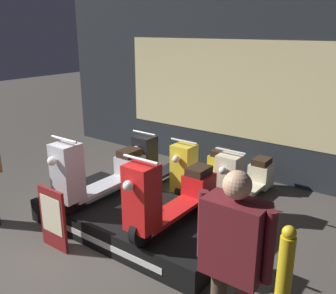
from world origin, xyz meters
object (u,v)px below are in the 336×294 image
object	(u,v)px
person_right_browsing	(233,252)
price_sign_board	(53,219)
scooter_backrow_2	(244,180)
street_bollard	(284,275)
scooter_display_left	(98,173)
scooter_backrow_1	(201,169)
scooter_backrow_0	(164,160)
scooter_display_right	(170,196)

from	to	relation	value
person_right_browsing	price_sign_board	bearing A→B (deg)	176.62
scooter_backrow_2	street_bollard	xyz separation A→B (m)	(1.35, -2.02, 0.11)
scooter_display_left	scooter_backrow_2	bearing A→B (deg)	49.80
scooter_backrow_1	price_sign_board	distance (m)	2.56
scooter_display_left	scooter_backrow_2	distance (m)	2.19
price_sign_board	street_bollard	size ratio (longest dim) A/B	0.80
scooter_backrow_0	person_right_browsing	bearing A→B (deg)	-44.76
scooter_backrow_2	street_bollard	distance (m)	2.43
person_right_browsing	street_bollard	bearing A→B (deg)	71.06
street_bollard	scooter_backrow_1	bearing A→B (deg)	136.32
scooter_backrow_0	price_sign_board	bearing A→B (deg)	-84.92
scooter_backrow_1	person_right_browsing	world-z (taller)	person_right_browsing
scooter_display_right	price_sign_board	size ratio (longest dim) A/B	2.03
scooter_backrow_0	scooter_backrow_2	distance (m)	1.53
scooter_display_left	scooter_backrow_1	world-z (taller)	scooter_display_left
scooter_backrow_2	scooter_backrow_0	bearing A→B (deg)	180.00
scooter_display_left	scooter_display_right	distance (m)	1.22
scooter_display_right	person_right_browsing	world-z (taller)	person_right_browsing
scooter_backrow_0	street_bollard	size ratio (longest dim) A/B	1.63
price_sign_board	scooter_backrow_0	bearing A→B (deg)	95.08
scooter_display_left	scooter_backrow_0	distance (m)	1.69
person_right_browsing	street_bollard	xyz separation A→B (m)	(0.21, 0.63, -0.49)
person_right_browsing	street_bollard	size ratio (longest dim) A/B	1.66
person_right_browsing	street_bollard	world-z (taller)	person_right_browsing
scooter_backrow_0	scooter_backrow_1	bearing A→B (deg)	0.00
scooter_backrow_0	scooter_display_right	bearing A→B (deg)	-50.82
scooter_backrow_1	scooter_backrow_2	bearing A→B (deg)	0.00
price_sign_board	scooter_display_right	bearing A→B (deg)	36.68
scooter_display_right	street_bollard	bearing A→B (deg)	-13.25
scooter_backrow_0	scooter_backrow_2	world-z (taller)	same
scooter_display_left	scooter_backrow_1	distance (m)	1.80
street_bollard	scooter_display_right	bearing A→B (deg)	166.75
scooter_display_left	scooter_backrow_2	xyz separation A→B (m)	(1.40, 1.66, -0.32)
scooter_display_right	person_right_browsing	xyz separation A→B (m)	(1.31, -0.99, 0.28)
scooter_backrow_0	price_sign_board	distance (m)	2.51
scooter_display_left	person_right_browsing	world-z (taller)	person_right_browsing
scooter_backrow_0	scooter_backrow_2	bearing A→B (deg)	0.00
scooter_display_left	price_sign_board	size ratio (longest dim) A/B	2.03
scooter_display_right	scooter_backrow_1	world-z (taller)	scooter_display_right
scooter_backrow_2	street_bollard	bearing A→B (deg)	-56.30
scooter_display_right	scooter_backrow_2	xyz separation A→B (m)	(0.18, 1.66, -0.32)
scooter_display_left	scooter_backrow_2	world-z (taller)	scooter_display_left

